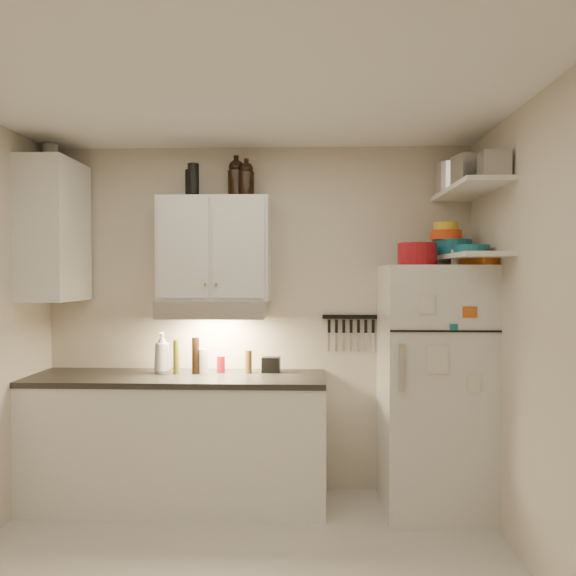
{
  "coord_description": "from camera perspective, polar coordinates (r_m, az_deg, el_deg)",
  "views": [
    {
      "loc": [
        0.38,
        -2.75,
        1.63
      ],
      "look_at": [
        0.25,
        0.9,
        1.55
      ],
      "focal_mm": 35.0,
      "sensor_mm": 36.0,
      "label": 1
    }
  ],
  "objects": [
    {
      "name": "ceiling",
      "position": [
        2.94,
        -5.87,
        20.71
      ],
      "size": [
        3.2,
        3.0,
        0.02
      ],
      "primitive_type": "cube",
      "color": "white",
      "rests_on": "ground"
    },
    {
      "name": "back_wall",
      "position": [
        4.29,
        -3.06,
        -3.16
      ],
      "size": [
        3.2,
        0.02,
        2.6
      ],
      "primitive_type": "cube",
      "color": "beige",
      "rests_on": "ground"
    },
    {
      "name": "right_wall",
      "position": [
        3.03,
        26.11,
        -5.13
      ],
      "size": [
        0.02,
        3.0,
        2.6
      ],
      "primitive_type": "cube",
      "color": "beige",
      "rests_on": "ground"
    },
    {
      "name": "base_cabinet",
      "position": [
        4.23,
        -11.15,
        -15.12
      ],
      "size": [
        2.1,
        0.6,
        0.88
      ],
      "primitive_type": "cube",
      "color": "white",
      "rests_on": "floor"
    },
    {
      "name": "countertop",
      "position": [
        4.12,
        -11.18,
        -8.97
      ],
      "size": [
        2.1,
        0.62,
        0.04
      ],
      "primitive_type": "cube",
      "color": "#2A2724",
      "rests_on": "base_cabinet"
    },
    {
      "name": "upper_cabinet",
      "position": [
        4.14,
        -7.43,
        3.95
      ],
      "size": [
        0.8,
        0.33,
        0.75
      ],
      "primitive_type": "cube",
      "color": "white",
      "rests_on": "back_wall"
    },
    {
      "name": "side_cabinet",
      "position": [
        4.36,
        -22.7,
        5.37
      ],
      "size": [
        0.33,
        0.55,
        1.0
      ],
      "primitive_type": "cube",
      "color": "white",
      "rests_on": "left_wall"
    },
    {
      "name": "range_hood",
      "position": [
        4.08,
        -7.56,
        -2.12
      ],
      "size": [
        0.76,
        0.46,
        0.12
      ],
      "primitive_type": "cube",
      "color": "silver",
      "rests_on": "back_wall"
    },
    {
      "name": "fridge",
      "position": [
        4.08,
        14.53,
        -9.81
      ],
      "size": [
        0.7,
        0.68,
        1.7
      ],
      "primitive_type": "cube",
      "color": "silver",
      "rests_on": "floor"
    },
    {
      "name": "shelf_hi",
      "position": [
        3.96,
        17.94,
        9.47
      ],
      "size": [
        0.3,
        0.95,
        0.03
      ],
      "primitive_type": "cube",
      "color": "white",
      "rests_on": "right_wall"
    },
    {
      "name": "shelf_lo",
      "position": [
        3.92,
        17.89,
        3.09
      ],
      "size": [
        0.3,
        0.95,
        0.03
      ],
      "primitive_type": "cube",
      "color": "white",
      "rests_on": "right_wall"
    },
    {
      "name": "knife_strip",
      "position": [
        4.26,
        6.35,
        -2.93
      ],
      "size": [
        0.42,
        0.02,
        0.03
      ],
      "primitive_type": "cube",
      "color": "black",
      "rests_on": "back_wall"
    },
    {
      "name": "dutch_oven",
      "position": [
        3.94,
        12.98,
        3.37
      ],
      "size": [
        0.27,
        0.27,
        0.15
      ],
      "primitive_type": "cylinder",
      "rotation": [
        0.0,
        0.0,
        0.02
      ],
      "color": "maroon",
      "rests_on": "fridge"
    },
    {
      "name": "book_stack",
      "position": [
        3.89,
        19.26,
        2.82
      ],
      "size": [
        0.27,
        0.3,
        0.08
      ],
      "primitive_type": "cube",
      "rotation": [
        0.0,
        0.0,
        0.4
      ],
      "color": "#BC5717",
      "rests_on": "fridge"
    },
    {
      "name": "spice_jar",
      "position": [
        3.95,
        16.68,
        2.99
      ],
      "size": [
        0.07,
        0.07,
        0.11
      ],
      "primitive_type": "cylinder",
      "rotation": [
        0.0,
        0.0,
        -0.09
      ],
      "color": "silver",
      "rests_on": "fridge"
    },
    {
      "name": "stock_pot",
      "position": [
        4.21,
        16.65,
        10.62
      ],
      "size": [
        0.34,
        0.34,
        0.21
      ],
      "primitive_type": "cylinder",
      "rotation": [
        0.0,
        0.0,
        -0.19
      ],
      "color": "silver",
      "rests_on": "shelf_hi"
    },
    {
      "name": "tin_a",
      "position": [
        3.93,
        18.09,
        11.25
      ],
      "size": [
        0.23,
        0.22,
        0.2
      ],
      "primitive_type": "cube",
      "rotation": [
        0.0,
        0.0,
        0.19
      ],
      "color": "#AAAAAD",
      "rests_on": "shelf_hi"
    },
    {
      "name": "tin_b",
      "position": [
        3.68,
        20.21,
        11.61
      ],
      "size": [
        0.17,
        0.17,
        0.16
      ],
      "primitive_type": "cube",
      "rotation": [
        0.0,
        0.0,
        -0.04
      ],
      "color": "#AAAAAD",
      "rests_on": "shelf_hi"
    },
    {
      "name": "bowl_teal",
      "position": [
        4.16,
        16.31,
        3.96
      ],
      "size": [
        0.27,
        0.27,
        0.11
      ],
      "primitive_type": "cylinder",
      "color": "#16677D",
      "rests_on": "shelf_lo"
    },
    {
      "name": "bowl_orange",
      "position": [
        4.14,
        15.75,
        5.2
      ],
      "size": [
        0.22,
        0.22,
        0.07
      ],
      "primitive_type": "cylinder",
      "color": "#F14716",
      "rests_on": "bowl_teal"
    },
    {
      "name": "bowl_yellow",
      "position": [
        4.15,
        15.75,
        6.03
      ],
      "size": [
        0.17,
        0.17,
        0.05
      ],
      "primitive_type": "cylinder",
      "color": "yellow",
      "rests_on": "bowl_orange"
    },
    {
      "name": "plates",
      "position": [
        3.9,
        18.15,
        3.75
      ],
      "size": [
        0.28,
        0.28,
        0.06
      ],
      "primitive_type": "cylinder",
      "rotation": [
        0.0,
        0.0,
        -0.23
      ],
      "color": "#16677D",
      "rests_on": "shelf_lo"
    },
    {
      "name": "growler_a",
      "position": [
        4.25,
        -5.28,
        10.98
      ],
      "size": [
        0.14,
        0.14,
        0.3
      ],
      "primitive_type": null,
      "rotation": [
        0.0,
        0.0,
        0.11
      ],
      "color": "black",
      "rests_on": "upper_cabinet"
    },
    {
      "name": "growler_b",
      "position": [
        4.2,
        -4.24,
        10.91
      ],
      "size": [
        0.12,
        0.12,
        0.27
      ],
      "primitive_type": null,
      "rotation": [
        0.0,
        0.0,
        -0.06
      ],
      "color": "black",
      "rests_on": "upper_cabinet"
    },
    {
      "name": "thermos_a",
      "position": [
        4.16,
        -9.6,
        10.75
      ],
      "size": [
        0.09,
        0.09,
        0.24
      ],
      "primitive_type": "cylinder",
      "rotation": [
        0.0,
        0.0,
        -0.13
      ],
      "color": "black",
      "rests_on": "upper_cabinet"
    },
    {
      "name": "thermos_b",
      "position": [
        4.18,
        -9.94,
        10.42
      ],
      "size": [
        0.08,
        0.08,
        0.19
      ],
      "primitive_type": "cylinder",
      "rotation": [
        0.0,
        0.0,
        -0.22
      ],
      "color": "black",
      "rests_on": "upper_cabinet"
    },
    {
      "name": "side_jar",
      "position": [
        4.57,
        -22.97,
        12.41
      ],
      "size": [
        0.11,
        0.11,
        0.14
      ],
      "primitive_type": "cylinder",
      "rotation": [
        0.0,
        0.0,
        0.01
      ],
      "color": "silver",
      "rests_on": "side_cabinet"
    },
    {
      "name": "soap_bottle",
      "position": [
        4.2,
        -12.67,
        -6.17
      ],
      "size": [
        0.15,
        0.15,
        0.34
      ],
      "primitive_type": "imported",
      "rotation": [
        0.0,
        0.0,
        -0.2
      ],
      "color": "white",
      "rests_on": "countertop"
    },
    {
      "name": "pepper_mill",
      "position": [
        4.13,
        -4.05,
        -7.48
      ],
      "size": [
        0.05,
        0.05,
        0.17
      ],
      "primitive_type": "cylinder",
      "rotation": [
        0.0,
        0.0,
        0.01
      ],
      "color": "brown",
      "rests_on": "countertop"
    },
    {
      "name": "oil_bottle",
      "position": [
        4.16,
        -11.28,
        -6.87
      ],
      "size": [
        0.05,
        0.05,
        0.25
      ],
      "primitive_type": "cylinder",
      "rotation": [
        0.0,
        0.0,
        -0.0
      ],
      "color": "#555916",
      "rests_on": "countertop"
    },
    {
      "name": "vinegar_bottle",
      "position": [
        4.14,
        -9.37,
        -6.78
      ],
      "size": [
        0.07,
        0.07,
        0.26
      ],
      "primitive_type": "cylinder",
      "rotation": [
        0.0,
        0.0,
        0.41
      ],
      "color": "black",
      "rests_on": "countertop"
    },
    {
      "name": "clear_bottle",
      "position": [
        4.13,
        -8.57,
        -7.38
      ],
      "size": [
        0.08,
        0.08,
        0.18
      ],
      "primitive_type": "cylinder",
      "rotation": [
        0.0,
        0.0,
        -0.4
      ],
      "color": "silver",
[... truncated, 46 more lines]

